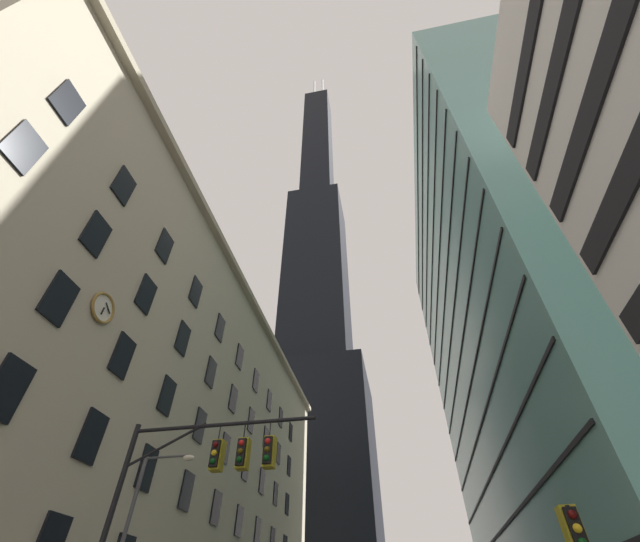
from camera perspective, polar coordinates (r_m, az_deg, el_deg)
The scene contains 6 objects.
station_building at distance 40.51m, azimuth -24.26°, elevation -20.80°, with size 16.76×59.03×28.68m.
dark_skyscraper at distance 109.61m, azimuth -0.50°, elevation -6.27°, with size 24.95×24.95×224.31m.
glass_office_midrise at distance 51.51m, azimuth 27.57°, elevation -6.77°, with size 16.13×47.93×55.49m.
traffic_signal_mast at distance 15.95m, azimuth -16.74°, elevation -26.75°, with size 7.29×0.63×7.43m.
traffic_light_near_right at distance 12.72m, azimuth 33.56°, elevation -30.04°, with size 0.40×0.63×3.78m.
street_lamppost at distance 21.36m, azimuth -25.53°, elevation -31.00°, with size 2.55×0.32×7.61m.
Camera 1 is at (2.91, -8.11, 1.72)m, focal length 21.94 mm.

